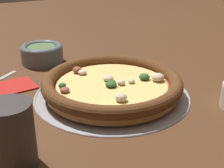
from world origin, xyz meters
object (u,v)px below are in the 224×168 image
pizza (112,84)px  bowl_far (42,53)px  napkin (12,86)px  drinking_cup (11,136)px  pizza_tray (112,94)px

pizza → bowl_far: bearing=104.6°
pizza → napkin: pizza is taller
bowl_far → napkin: size_ratio=1.08×
drinking_cup → napkin: 0.33m
drinking_cup → pizza_tray: bearing=30.9°
pizza_tray → bowl_far: (-0.08, 0.31, 0.03)m
drinking_cup → napkin: size_ratio=0.96×
napkin → bowl_far: bearing=49.7°
bowl_far → napkin: bearing=-130.3°
pizza → napkin: 0.26m
drinking_cup → napkin: drinking_cup is taller
pizza_tray → napkin: same height
pizza_tray → drinking_cup: (-0.26, -0.16, 0.05)m
pizza_tray → bowl_far: bowl_far is taller
pizza_tray → bowl_far: bearing=104.6°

